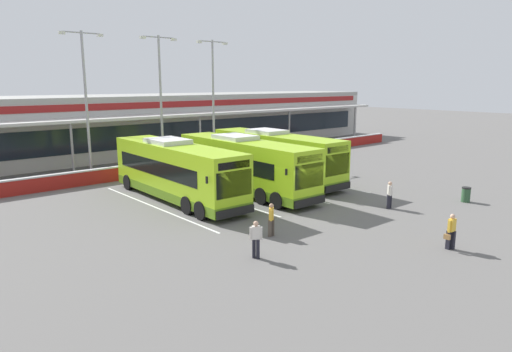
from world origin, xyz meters
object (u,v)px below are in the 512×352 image
(pedestrian_with_handbag, at_px, (451,231))
(lamp_post_east, at_px, (213,94))
(lamp_post_centre, at_px, (161,95))
(lamp_post_west, at_px, (86,96))
(pedestrian_in_dark_coat, at_px, (390,194))
(coach_bus_centre, at_px, (275,157))
(pedestrian_near_bin, at_px, (256,238))
(coach_bus_left_centre, at_px, (244,166))
(coach_bus_leftmost, at_px, (176,172))
(pedestrian_child, at_px, (271,219))
(litter_bin, at_px, (466,195))

(pedestrian_with_handbag, xyz_separation_m, lamp_post_east, (5.72, 25.45, 5.43))
(pedestrian_with_handbag, height_order, lamp_post_centre, lamp_post_centre)
(lamp_post_west, bearing_deg, pedestrian_in_dark_coat, -64.61)
(pedestrian_with_handbag, height_order, lamp_post_east, lamp_post_east)
(coach_bus_centre, distance_m, pedestrian_in_dark_coat, 10.14)
(pedestrian_with_handbag, bearing_deg, coach_bus_centre, 74.96)
(lamp_post_west, height_order, lamp_post_east, same)
(pedestrian_near_bin, bearing_deg, pedestrian_with_handbag, -34.52)
(coach_bus_left_centre, xyz_separation_m, lamp_post_east, (5.62, 11.09, 4.50))
(pedestrian_in_dark_coat, bearing_deg, coach_bus_leftmost, 129.52)
(coach_bus_centre, height_order, pedestrian_near_bin, coach_bus_centre)
(pedestrian_with_handbag, relative_size, pedestrian_child, 1.00)
(coach_bus_left_centre, height_order, lamp_post_centre, lamp_post_centre)
(coach_bus_left_centre, bearing_deg, pedestrian_near_bin, -127.48)
(lamp_post_west, relative_size, lamp_post_centre, 1.00)
(coach_bus_left_centre, relative_size, coach_bus_centre, 1.00)
(pedestrian_near_bin, bearing_deg, pedestrian_in_dark_coat, 3.27)
(coach_bus_leftmost, height_order, lamp_post_centre, lamp_post_centre)
(lamp_post_west, distance_m, lamp_post_centre, 6.00)
(coach_bus_leftmost, height_order, pedestrian_child, coach_bus_leftmost)
(coach_bus_left_centre, height_order, lamp_post_east, lamp_post_east)
(lamp_post_centre, bearing_deg, lamp_post_east, 3.29)
(pedestrian_with_handbag, xyz_separation_m, pedestrian_child, (-4.74, 6.53, 0.02))
(pedestrian_child, relative_size, lamp_post_west, 0.15)
(coach_bus_centre, xyz_separation_m, litter_bin, (4.51, -12.38, -1.32))
(pedestrian_near_bin, bearing_deg, lamp_post_centre, 70.17)
(lamp_post_west, bearing_deg, lamp_post_east, -1.91)
(lamp_post_east, xyz_separation_m, litter_bin, (2.99, -22.20, -5.82))
(pedestrian_child, distance_m, lamp_post_centre, 19.98)
(pedestrian_in_dark_coat, distance_m, lamp_post_west, 23.11)
(lamp_post_centre, xyz_separation_m, lamp_post_east, (5.57, 0.32, 0.00))
(lamp_post_centre, height_order, lamp_post_east, same)
(lamp_post_east, bearing_deg, lamp_post_centre, -176.71)
(coach_bus_centre, relative_size, pedestrian_with_handbag, 7.54)
(lamp_post_centre, bearing_deg, pedestrian_child, -104.72)
(coach_bus_left_centre, distance_m, lamp_post_east, 13.22)
(lamp_post_west, distance_m, lamp_post_east, 11.53)
(pedestrian_child, relative_size, pedestrian_near_bin, 1.00)
(lamp_post_west, bearing_deg, litter_bin, -57.26)
(coach_bus_centre, height_order, pedestrian_child, coach_bus_centre)
(pedestrian_child, distance_m, litter_bin, 13.85)
(lamp_post_east, bearing_deg, pedestrian_with_handbag, -102.67)
(pedestrian_near_bin, distance_m, lamp_post_centre, 22.16)
(lamp_post_east, bearing_deg, coach_bus_leftmost, -135.69)
(pedestrian_in_dark_coat, bearing_deg, lamp_post_east, 84.56)
(lamp_post_centre, bearing_deg, coach_bus_left_centre, -90.23)
(pedestrian_in_dark_coat, relative_size, pedestrian_near_bin, 1.00)
(coach_bus_left_centre, relative_size, litter_bin, 13.14)
(pedestrian_child, xyz_separation_m, lamp_post_east, (10.46, 18.92, 5.42))
(lamp_post_centre, bearing_deg, coach_bus_centre, -66.89)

